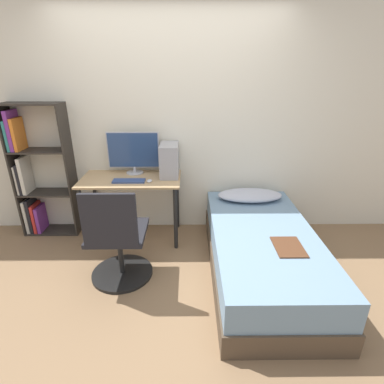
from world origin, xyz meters
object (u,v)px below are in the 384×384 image
object	(u,v)px
office_chair	(118,245)
bed	(262,252)
pc_tower	(169,160)
bookshelf	(34,177)
keyboard	(129,181)
monitor	(133,152)

from	to	relation	value
office_chair	bed	bearing A→B (deg)	3.53
office_chair	bed	xyz separation A→B (m)	(1.36, 0.08, -0.14)
pc_tower	bed	bearing A→B (deg)	-40.29
bookshelf	bed	world-z (taller)	bookshelf
bed	office_chair	bearing A→B (deg)	-176.47
office_chair	bed	world-z (taller)	office_chair
keyboard	office_chair	bearing A→B (deg)	-91.02
office_chair	pc_tower	world-z (taller)	pc_tower
office_chair	keyboard	bearing A→B (deg)	88.98
bookshelf	monitor	bearing A→B (deg)	1.18
bed	keyboard	distance (m)	1.56
monitor	pc_tower	xyz separation A→B (m)	(0.41, -0.09, -0.07)
office_chair	monitor	size ratio (longest dim) A/B	1.64
keyboard	pc_tower	size ratio (longest dim) A/B	0.95
pc_tower	monitor	bearing A→B (deg)	168.18
keyboard	pc_tower	bearing A→B (deg)	26.05
monitor	office_chair	bearing A→B (deg)	-91.70
bed	bookshelf	bearing A→B (deg)	161.35
bed	pc_tower	world-z (taller)	pc_tower
bookshelf	pc_tower	bearing A→B (deg)	-2.26
office_chair	monitor	distance (m)	1.14
monitor	bookshelf	bearing A→B (deg)	-178.82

